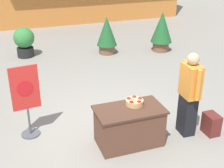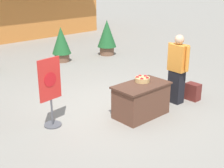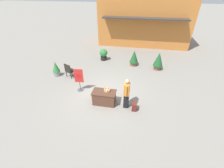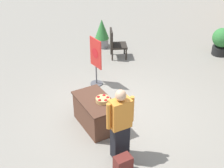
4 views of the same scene
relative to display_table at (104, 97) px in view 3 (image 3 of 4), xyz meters
name	(u,v)px [view 3 (image 3 of 4)]	position (x,y,z in m)	size (l,w,h in m)	color
ground_plane	(104,95)	(-0.17, 0.72, -0.37)	(120.00, 120.00, 0.00)	gray
storefront_building	(144,20)	(1.75, 10.85, 1.99)	(9.03, 4.46, 4.71)	#C67533
display_table	(104,97)	(0.00, 0.00, 0.00)	(1.24, 0.71, 0.73)	brown
apple_basket	(107,90)	(0.14, 0.12, 0.42)	(0.33, 0.33, 0.13)	tan
person_visitor	(127,93)	(1.18, -0.05, 0.48)	(0.28, 0.61, 1.66)	black
backpack	(134,106)	(1.63, -0.24, -0.16)	(0.24, 0.34, 0.42)	maroon
poster_board	(79,79)	(-1.71, 0.89, 0.40)	(0.52, 0.36, 1.44)	#4C4C51
patio_chair	(69,70)	(-2.98, 2.27, 0.17)	(0.73, 0.73, 0.99)	#28231E
potted_plant_near_left	(56,69)	(-3.98, 2.29, 0.17)	(0.51, 0.51, 1.05)	gray
potted_plant_far_right	(158,60)	(3.06, 4.60, 0.36)	(0.72, 0.72, 1.33)	brown
potted_plant_far_left	(104,54)	(-1.36, 5.55, 0.15)	(0.66, 0.66, 0.96)	black
potted_plant_near_right	(134,58)	(1.24, 4.96, 0.30)	(0.67, 0.67, 1.23)	brown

